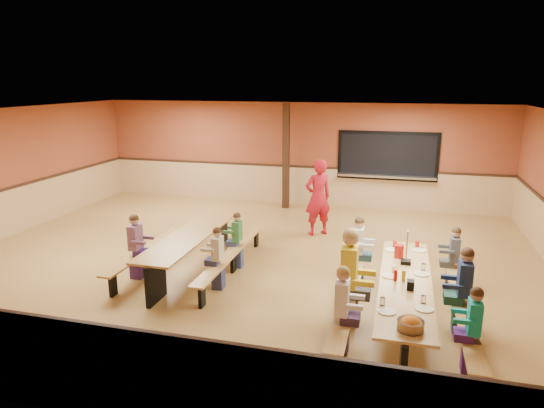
# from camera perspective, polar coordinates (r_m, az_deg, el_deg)

# --- Properties ---
(ground) EXTENTS (12.00, 12.00, 0.00)m
(ground) POSITION_cam_1_polar(r_m,az_deg,el_deg) (10.08, -3.09, -6.69)
(ground) COLOR olive
(ground) RESTS_ON ground
(room_envelope) EXTENTS (12.04, 10.04, 3.02)m
(room_envelope) POSITION_cam_1_polar(r_m,az_deg,el_deg) (9.85, -3.14, -2.95)
(room_envelope) COLOR brown
(room_envelope) RESTS_ON ground
(kitchen_pass_through) EXTENTS (2.78, 0.28, 1.38)m
(kitchen_pass_through) POSITION_cam_1_polar(r_m,az_deg,el_deg) (14.06, 13.42, 5.28)
(kitchen_pass_through) COLOR black
(kitchen_pass_through) RESTS_ON ground
(structural_post) EXTENTS (0.18, 0.18, 3.00)m
(structural_post) POSITION_cam_1_polar(r_m,az_deg,el_deg) (13.86, 1.66, 5.59)
(structural_post) COLOR black
(structural_post) RESTS_ON ground
(cafeteria_table_main) EXTENTS (1.91, 3.70, 0.74)m
(cafeteria_table_main) POSITION_cam_1_polar(r_m,az_deg,el_deg) (7.62, 15.33, -10.15)
(cafeteria_table_main) COLOR #B38847
(cafeteria_table_main) RESTS_ON ground
(cafeteria_table_second) EXTENTS (1.91, 3.70, 0.74)m
(cafeteria_table_second) POSITION_cam_1_polar(r_m,az_deg,el_deg) (9.66, -9.25, -4.51)
(cafeteria_table_second) COLOR #B38847
(cafeteria_table_second) RESTS_ON ground
(seated_child_white_left) EXTENTS (0.38, 0.31, 1.22)m
(seated_child_white_left) POSITION_cam_1_polar(r_m,az_deg,el_deg) (6.75, 8.20, -12.28)
(seated_child_white_left) COLOR white
(seated_child_white_left) RESTS_ON ground
(seated_adult_yellow) EXTENTS (0.50, 0.41, 1.48)m
(seated_adult_yellow) POSITION_cam_1_polar(r_m,az_deg,el_deg) (7.47, 9.04, -8.50)
(seated_adult_yellow) COLOR yellow
(seated_adult_yellow) RESTS_ON ground
(seated_child_grey_left) EXTENTS (0.37, 0.31, 1.22)m
(seated_child_grey_left) POSITION_cam_1_polar(r_m,az_deg,el_deg) (9.01, 10.11, -5.38)
(seated_child_grey_left) COLOR white
(seated_child_grey_left) RESTS_ON ground
(seated_child_teal_right) EXTENTS (0.34, 0.28, 1.15)m
(seated_child_teal_right) POSITION_cam_1_polar(r_m,az_deg,el_deg) (6.76, 22.55, -13.65)
(seated_child_teal_right) COLOR #16A8A3
(seated_child_teal_right) RESTS_ON ground
(seated_child_navy_right) EXTENTS (0.41, 0.33, 1.29)m
(seated_child_navy_right) POSITION_cam_1_polar(r_m,az_deg,el_deg) (7.70, 21.61, -9.47)
(seated_child_navy_right) COLOR navy
(seated_child_navy_right) RESTS_ON ground
(seated_child_char_right) EXTENTS (0.34, 0.28, 1.15)m
(seated_child_char_right) POSITION_cam_1_polar(r_m,az_deg,el_deg) (9.09, 20.58, -6.16)
(seated_child_char_right) COLOR #44474E
(seated_child_char_right) RESTS_ON ground
(seated_child_purple_sec) EXTENTS (0.37, 0.31, 1.22)m
(seated_child_purple_sec) POSITION_cam_1_polar(r_m,az_deg,el_deg) (9.39, -15.71, -4.89)
(seated_child_purple_sec) COLOR #7F537C
(seated_child_purple_sec) RESTS_ON ground
(seated_child_green_sec) EXTENTS (0.32, 0.26, 1.11)m
(seated_child_green_sec) POSITION_cam_1_polar(r_m,az_deg,el_deg) (9.59, -4.10, -4.32)
(seated_child_green_sec) COLOR #32703C
(seated_child_green_sec) RESTS_ON ground
(seated_child_tan_sec) EXTENTS (0.33, 0.27, 1.13)m
(seated_child_tan_sec) POSITION_cam_1_polar(r_m,az_deg,el_deg) (8.65, -6.39, -6.42)
(seated_child_tan_sec) COLOR beige
(seated_child_tan_sec) RESTS_ON ground
(standing_woman) EXTENTS (0.80, 0.74, 1.83)m
(standing_woman) POSITION_cam_1_polar(r_m,az_deg,el_deg) (11.55, 5.42, 0.78)
(standing_woman) COLOR red
(standing_woman) RESTS_ON ground
(punch_pitcher) EXTENTS (0.16, 0.16, 0.22)m
(punch_pitcher) POSITION_cam_1_polar(r_m,az_deg,el_deg) (8.40, 14.71, -5.38)
(punch_pitcher) COLOR red
(punch_pitcher) RESTS_ON cafeteria_table_main
(chip_bowl) EXTENTS (0.32, 0.32, 0.15)m
(chip_bowl) POSITION_cam_1_polar(r_m,az_deg,el_deg) (6.15, 16.01, -13.42)
(chip_bowl) COLOR #FFA528
(chip_bowl) RESTS_ON cafeteria_table_main
(napkin_dispenser) EXTENTS (0.10, 0.14, 0.13)m
(napkin_dispenser) POSITION_cam_1_polar(r_m,az_deg,el_deg) (7.24, 15.99, -9.12)
(napkin_dispenser) COLOR black
(napkin_dispenser) RESTS_ON cafeteria_table_main
(condiment_mustard) EXTENTS (0.06, 0.06, 0.17)m
(condiment_mustard) POSITION_cam_1_polar(r_m,az_deg,el_deg) (7.47, 15.22, -8.15)
(condiment_mustard) COLOR yellow
(condiment_mustard) RESTS_ON cafeteria_table_main
(condiment_ketchup) EXTENTS (0.06, 0.06, 0.17)m
(condiment_ketchup) POSITION_cam_1_polar(r_m,az_deg,el_deg) (7.46, 14.32, -8.12)
(condiment_ketchup) COLOR #B2140F
(condiment_ketchup) RESTS_ON cafeteria_table_main
(table_paddle) EXTENTS (0.16, 0.16, 0.56)m
(table_paddle) POSITION_cam_1_polar(r_m,az_deg,el_deg) (8.14, 15.50, -5.90)
(table_paddle) COLOR black
(table_paddle) RESTS_ON cafeteria_table_main
(place_settings) EXTENTS (0.65, 3.30, 0.11)m
(place_settings) POSITION_cam_1_polar(r_m,az_deg,el_deg) (7.52, 15.46, -8.28)
(place_settings) COLOR beige
(place_settings) RESTS_ON cafeteria_table_main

